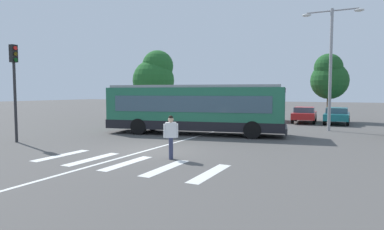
% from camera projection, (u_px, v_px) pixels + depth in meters
% --- Properties ---
extents(ground_plane, '(160.00, 160.00, 0.00)m').
position_uv_depth(ground_plane, '(154.00, 150.00, 14.87)').
color(ground_plane, '#514F4C').
extents(city_transit_bus, '(11.35, 4.65, 3.06)m').
position_uv_depth(city_transit_bus, '(195.00, 109.00, 20.45)').
color(city_transit_bus, black).
rests_on(city_transit_bus, ground_plane).
extents(pedestrian_crossing_street, '(0.49, 0.44, 1.72)m').
position_uv_depth(pedestrian_crossing_street, '(171.00, 135.00, 12.83)').
color(pedestrian_crossing_street, '#333856').
rests_on(pedestrian_crossing_street, ground_plane).
extents(parked_car_white, '(1.90, 4.51, 1.35)m').
position_uv_depth(parked_car_white, '(216.00, 111.00, 31.71)').
color(parked_car_white, black).
rests_on(parked_car_white, ground_plane).
extents(parked_car_blue, '(1.89, 4.51, 1.35)m').
position_uv_depth(parked_car_blue, '(242.00, 112.00, 30.67)').
color(parked_car_blue, black).
rests_on(parked_car_blue, ground_plane).
extents(parked_car_champagne, '(1.97, 4.55, 1.35)m').
position_uv_depth(parked_car_champagne, '(270.00, 113.00, 29.11)').
color(parked_car_champagne, black).
rests_on(parked_car_champagne, ground_plane).
extents(parked_car_red, '(2.11, 4.61, 1.35)m').
position_uv_depth(parked_car_red, '(304.00, 114.00, 28.15)').
color(parked_car_red, black).
rests_on(parked_car_red, ground_plane).
extents(parked_car_teal, '(1.88, 4.51, 1.35)m').
position_uv_depth(parked_car_teal, '(337.00, 115.00, 26.97)').
color(parked_car_teal, black).
rests_on(parked_car_teal, ground_plane).
extents(traffic_light_near_corner, '(0.33, 0.32, 5.07)m').
position_uv_depth(traffic_light_near_corner, '(14.00, 78.00, 17.01)').
color(traffic_light_near_corner, '#28282B').
rests_on(traffic_light_near_corner, ground_plane).
extents(twin_arm_street_lamp, '(3.83, 0.32, 8.16)m').
position_uv_depth(twin_arm_street_lamp, '(331.00, 56.00, 21.94)').
color(twin_arm_street_lamp, '#939399').
rests_on(twin_arm_street_lamp, ground_plane).
extents(background_tree_left, '(4.03, 4.03, 6.67)m').
position_uv_depth(background_tree_left, '(155.00, 76.00, 31.81)').
color(background_tree_left, brown).
rests_on(background_tree_left, ground_plane).
extents(background_tree_right, '(3.29, 3.29, 6.03)m').
position_uv_depth(background_tree_right, '(329.00, 77.00, 29.19)').
color(background_tree_right, brown).
rests_on(background_tree_right, ground_plane).
extents(crosswalk_painted_stripes, '(7.17, 2.75, 0.01)m').
position_uv_depth(crosswalk_painted_stripes, '(127.00, 163.00, 12.12)').
color(crosswalk_painted_stripes, silver).
rests_on(crosswalk_painted_stripes, ground_plane).
extents(lane_center_line, '(0.16, 24.00, 0.01)m').
position_uv_depth(lane_center_line, '(171.00, 143.00, 16.76)').
color(lane_center_line, silver).
rests_on(lane_center_line, ground_plane).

